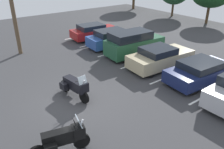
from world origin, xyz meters
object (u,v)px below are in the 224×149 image
Objects in this scene: car_red at (94,31)px; car_blue at (114,38)px; car_champagne at (160,57)px; car_green at (134,43)px; car_navy at (200,71)px; motorcycle_second at (62,139)px; motorcycle_touring at (75,86)px.

car_blue is (2.84, 0.14, 0.04)m from car_red.
car_red is at bearing 179.26° from car_champagne.
car_navy is (5.55, 0.24, -0.28)m from car_green.
car_navy is at bearing 6.36° from car_champagne.
motorcycle_second is 0.49× the size of car_green.
motorcycle_touring is 7.26m from car_navy.
car_blue is 2.64m from car_green.
car_green is (-5.93, 8.73, 0.28)m from motorcycle_second.
car_champagne is (-3.21, 8.66, 0.04)m from motorcycle_second.
motorcycle_touring is at bearing -112.56° from car_navy.
motorcycle_touring is 3.90m from motorcycle_second.
car_blue reaches higher than car_navy.
motorcycle_touring is at bearing -89.64° from car_champagne.
car_navy is (2.83, 0.31, -0.05)m from car_champagne.
motorcycle_touring is 0.49× the size of car_champagne.
motorcycle_second is 8.98m from car_navy.
car_blue is 8.17m from car_navy.
motorcycle_second is 0.48× the size of car_champagne.
car_green is at bearing 124.20° from motorcycle_second.
car_blue is 5.35m from car_champagne.
car_green is 0.98× the size of car_champagne.
motorcycle_touring is 1.03× the size of motorcycle_second.
car_green is 2.73m from car_champagne.
car_green reaches higher than motorcycle_second.
car_champagne reaches higher than car_red.
motorcycle_second is 12.35m from car_blue.
car_champagne is (8.19, -0.11, 0.04)m from car_red.
car_blue is (-5.39, 6.63, 0.01)m from motorcycle_touring.
car_navy is at bearing 67.44° from motorcycle_touring.
motorcycle_second reaches higher than car_red.
car_green reaches higher than car_blue.
car_blue reaches higher than car_red.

